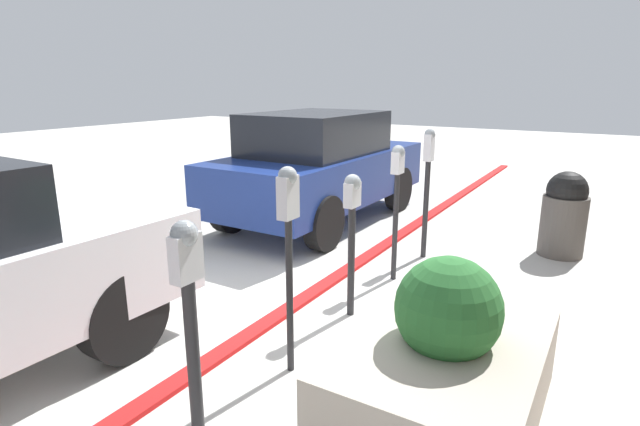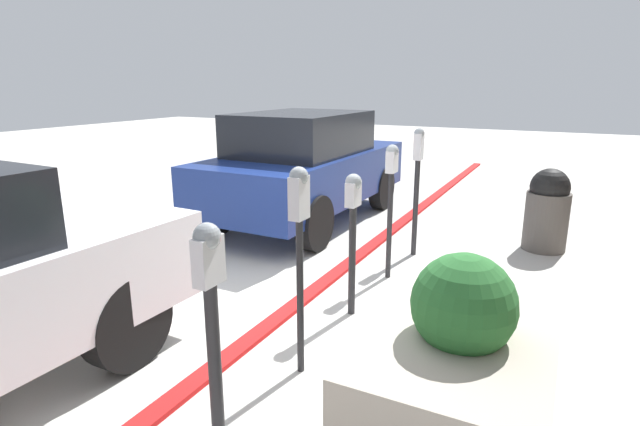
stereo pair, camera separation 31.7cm
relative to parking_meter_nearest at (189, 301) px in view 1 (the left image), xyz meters
The scene contains 10 objects.
ground_plane 2.22m from the parking_meter_nearest, 13.36° to the left, with size 40.00×40.00×0.00m, color beige.
curb_strip 2.23m from the parking_meter_nearest, 15.55° to the left, with size 19.00×0.16×0.04m.
parking_meter_nearest is the anchor object (origin of this frame).
parking_meter_second 0.96m from the parking_meter_nearest, ahead, with size 0.16×0.13×1.56m.
parking_meter_middle 1.99m from the parking_meter_nearest, ahead, with size 0.18×0.15×1.34m.
parking_meter_fourth 3.01m from the parking_meter_nearest, ahead, with size 0.16×0.14×1.48m.
parking_meter_farthest 3.87m from the parking_meter_nearest, ahead, with size 0.14×0.12×1.58m.
planter_box 1.64m from the parking_meter_nearest, 49.69° to the right, with size 1.67×1.14×1.09m.
parked_car_middle 5.02m from the parking_meter_nearest, 22.83° to the left, with size 3.97×1.78×1.68m.
trash_bin 5.07m from the parking_meter_nearest, 16.91° to the right, with size 0.54×0.54×1.06m.
Camera 1 is at (-3.79, -2.44, 2.12)m, focal length 28.00 mm.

